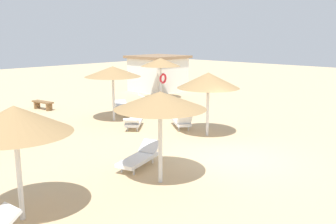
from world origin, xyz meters
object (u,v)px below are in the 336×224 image
object	(u,v)px
beach_cabana	(158,73)
lounger_6	(124,108)
parasol_1	(14,120)
lounger_3	(181,121)
lounger_2	(153,98)
lounger_5	(140,157)
parasol_2	(161,63)
bench_2	(43,104)
parasol_5	(160,101)
parasol_0	(113,72)
parasol_3	(208,80)
lounger_0	(134,122)

from	to	relation	value
beach_cabana	lounger_6	bearing A→B (deg)	-147.67
parasol_1	lounger_3	distance (m)	9.80
lounger_2	lounger_5	size ratio (longest dim) A/B	1.00
parasol_2	bench_2	xyz separation A→B (m)	(-7.18, 2.47, -2.10)
lounger_3	parasol_5	bearing A→B (deg)	-143.95
parasol_0	lounger_2	bearing A→B (deg)	23.10
lounger_3	lounger_5	distance (m)	5.33
lounger_6	beach_cabana	distance (m)	8.67
parasol_3	parasol_0	bearing A→B (deg)	100.21
parasol_0	parasol_5	xyz separation A→B (m)	(-4.14, -7.37, -0.03)
parasol_0	parasol_1	size ratio (longest dim) A/B	1.02
bench_2	parasol_3	bearing A→B (deg)	-78.90
parasol_5	beach_cabana	size ratio (longest dim) A/B	0.71
lounger_5	bench_2	xyz separation A→B (m)	(2.56, 11.09, 0.03)
lounger_2	lounger_3	xyz separation A→B (m)	(-3.63, -5.57, 0.02)
bench_2	lounger_2	bearing A→B (deg)	-28.21
lounger_2	bench_2	world-z (taller)	lounger_2
parasol_5	lounger_6	xyz separation A→B (m)	(5.58, 8.33, -2.12)
parasol_2	lounger_3	distance (m)	8.24
lounger_6	bench_2	size ratio (longest dim) A/B	1.30
lounger_0	bench_2	size ratio (longest dim) A/B	1.21
lounger_3	lounger_2	bearing A→B (deg)	56.94
parasol_1	parasol_3	xyz separation A→B (m)	(8.90, 1.43, -0.02)
lounger_6	beach_cabana	world-z (taller)	beach_cabana
parasol_5	beach_cabana	xyz separation A→B (m)	(12.85, 12.93, -1.06)
lounger_5	lounger_6	distance (m)	8.59
parasol_1	lounger_5	distance (m)	4.83
parasol_1	bench_2	size ratio (longest dim) A/B	1.76
parasol_0	lounger_3	bearing A→B (deg)	-72.65
parasol_3	beach_cabana	size ratio (longest dim) A/B	0.72
lounger_2	lounger_3	size ratio (longest dim) A/B	1.07
parasol_3	parasol_1	bearing A→B (deg)	-170.90
parasol_2	lounger_2	size ratio (longest dim) A/B	1.37
parasol_5	lounger_2	size ratio (longest dim) A/B	1.34
parasol_0	bench_2	size ratio (longest dim) A/B	1.79
parasol_1	lounger_6	distance (m)	12.26
parasol_1	parasol_3	size ratio (longest dim) A/B	1.00
parasol_1	lounger_0	size ratio (longest dim) A/B	1.45
parasol_5	lounger_5	world-z (taller)	parasol_5
lounger_0	beach_cabana	xyz separation A→B (m)	(9.17, 7.58, 1.06)
parasol_0	parasol_5	bearing A→B (deg)	-119.32
parasol_1	lounger_2	distance (m)	15.50
parasol_3	lounger_2	size ratio (longest dim) A/B	1.35
lounger_2	beach_cabana	bearing A→B (deg)	41.71
parasol_5	lounger_2	world-z (taller)	parasol_5
parasol_1	parasol_2	xyz separation A→B (m)	(14.05, 9.28, 0.06)
parasol_1	lounger_5	size ratio (longest dim) A/B	1.36
parasol_5	lounger_6	distance (m)	10.25
bench_2	lounger_6	bearing A→B (deg)	-58.72
beach_cabana	lounger_0	bearing A→B (deg)	-140.43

